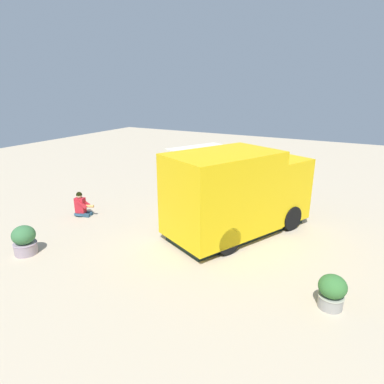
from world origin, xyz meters
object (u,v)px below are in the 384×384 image
(food_truck, at_px, (237,194))
(person_customer, at_px, (81,206))
(planter_flowering_near, at_px, (332,291))
(trash_bin, at_px, (261,176))
(planter_flowering_far, at_px, (24,240))

(food_truck, xyz_separation_m, person_customer, (-5.31, -1.34, -0.92))
(planter_flowering_near, bearing_deg, person_customer, 171.77)
(person_customer, height_order, planter_flowering_near, person_customer)
(planter_flowering_near, xyz_separation_m, trash_bin, (-3.92, 7.76, 0.08))
(food_truck, relative_size, planter_flowering_far, 6.14)
(planter_flowering_far, height_order, trash_bin, trash_bin)
(person_customer, height_order, planter_flowering_far, person_customer)
(person_customer, bearing_deg, food_truck, 14.11)
(planter_flowering_far, distance_m, trash_bin, 10.02)
(person_customer, relative_size, planter_flowering_near, 1.19)
(food_truck, distance_m, planter_flowering_far, 6.18)
(planter_flowering_far, bearing_deg, planter_flowering_near, 11.46)
(planter_flowering_near, xyz_separation_m, planter_flowering_far, (-7.63, -1.55, 0.03))
(person_customer, xyz_separation_m, trash_bin, (4.48, 6.54, 0.13))
(food_truck, xyz_separation_m, planter_flowering_near, (3.09, -2.55, -0.87))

